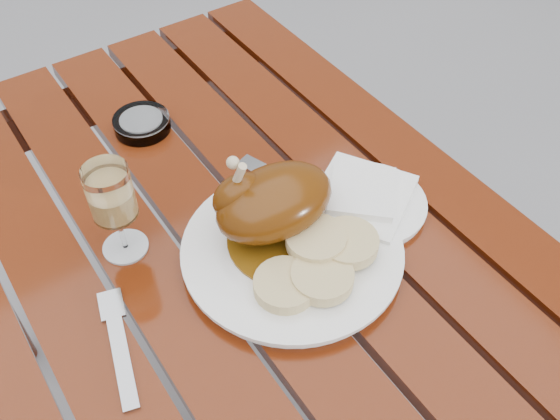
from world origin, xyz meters
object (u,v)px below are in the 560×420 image
(table, at_px, (246,377))
(wine_glass, at_px, (116,212))
(ashtray, at_px, (142,123))
(dinner_plate, at_px, (292,251))
(side_plate, at_px, (370,204))

(table, bearing_deg, wine_glass, 142.73)
(table, xyz_separation_m, ashtray, (0.01, 0.32, 0.39))
(dinner_plate, relative_size, wine_glass, 2.04)
(side_plate, height_order, ashtray, ashtray)
(side_plate, bearing_deg, ashtray, 119.52)
(wine_glass, bearing_deg, ashtray, 59.04)
(table, relative_size, dinner_plate, 3.82)
(table, height_order, ashtray, ashtray)
(wine_glass, distance_m, side_plate, 0.37)
(dinner_plate, xyz_separation_m, ashtray, (-0.05, 0.37, 0.00))
(table, xyz_separation_m, dinner_plate, (0.06, -0.05, 0.39))
(table, distance_m, dinner_plate, 0.39)
(table, xyz_separation_m, side_plate, (0.22, -0.04, 0.38))
(ashtray, bearing_deg, side_plate, -60.48)
(side_plate, bearing_deg, table, 169.56)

